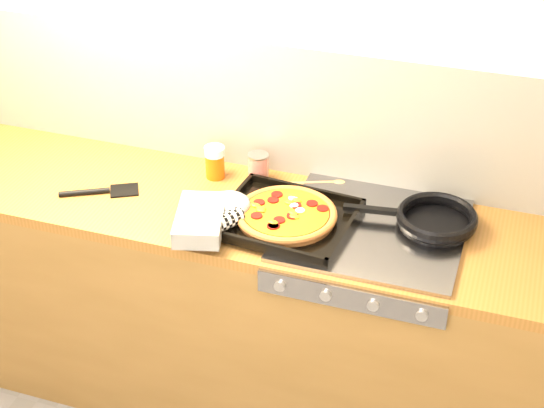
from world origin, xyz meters
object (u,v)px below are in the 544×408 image
(pizza_on_tray, at_px, (263,216))
(tomato_can, at_px, (258,167))
(frying_pan, at_px, (435,219))
(juice_glass, at_px, (215,162))

(pizza_on_tray, distance_m, tomato_can, 0.31)
(frying_pan, xyz_separation_m, juice_glass, (-0.82, 0.08, 0.02))
(frying_pan, height_order, tomato_can, tomato_can)
(tomato_can, relative_size, juice_glass, 0.88)
(pizza_on_tray, relative_size, frying_pan, 1.28)
(pizza_on_tray, bearing_deg, juice_glass, 137.13)
(pizza_on_tray, xyz_separation_m, juice_glass, (-0.28, 0.26, 0.02))
(tomato_can, distance_m, juice_glass, 0.16)
(pizza_on_tray, distance_m, juice_glass, 0.38)
(pizza_on_tray, xyz_separation_m, tomato_can, (-0.12, 0.28, 0.01))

